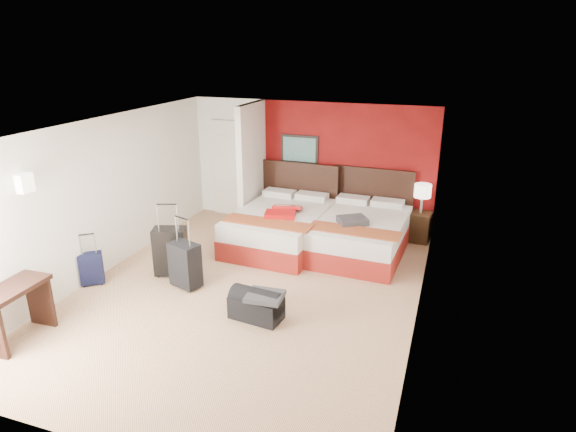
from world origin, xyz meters
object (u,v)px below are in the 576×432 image
at_px(bed_right, 360,236).
at_px(suitcase_navy, 92,270).
at_px(duffel_bag, 256,306).
at_px(red_suitcase_open, 284,211).
at_px(table_lamp, 422,199).
at_px(bed_left, 281,228).
at_px(suitcase_charcoal, 185,266).
at_px(desk, 16,314).
at_px(suitcase_black, 171,253).
at_px(nightstand, 419,227).

height_order(bed_right, suitcase_navy, bed_right).
bearing_deg(duffel_bag, red_suitcase_open, 108.12).
bearing_deg(suitcase_navy, duffel_bag, -39.81).
relative_size(suitcase_navy, duffel_bag, 0.69).
height_order(red_suitcase_open, table_lamp, table_lamp).
distance_m(bed_left, suitcase_charcoal, 2.20).
xyz_separation_m(suitcase_charcoal, desk, (-1.27, -1.96, 0.03)).
xyz_separation_m(bed_left, bed_right, (1.47, 0.14, -0.01)).
bearing_deg(suitcase_black, bed_right, 15.77).
distance_m(red_suitcase_open, desk, 4.49).
bearing_deg(bed_left, table_lamp, 26.46).
xyz_separation_m(bed_right, red_suitcase_open, (-1.37, -0.24, 0.38)).
relative_size(nightstand, table_lamp, 1.01).
relative_size(suitcase_black, suitcase_charcoal, 1.12).
xyz_separation_m(bed_right, table_lamp, (0.95, 0.90, 0.52)).
bearing_deg(desk, nightstand, 46.59).
bearing_deg(duffel_bag, nightstand, 70.00).
height_order(bed_left, duffel_bag, bed_left).
bearing_deg(desk, suitcase_navy, 94.33).
distance_m(bed_right, suitcase_black, 3.31).
height_order(red_suitcase_open, duffel_bag, red_suitcase_open).
distance_m(bed_right, desk, 5.46).
height_order(suitcase_charcoal, suitcase_navy, suitcase_charcoal).
bearing_deg(suitcase_navy, bed_left, 9.65).
height_order(table_lamp, duffel_bag, table_lamp).
height_order(table_lamp, suitcase_navy, table_lamp).
bearing_deg(suitcase_charcoal, red_suitcase_open, 83.54).
bearing_deg(nightstand, table_lamp, 0.00).
bearing_deg(red_suitcase_open, suitcase_black, -142.61).
distance_m(bed_left, suitcase_black, 2.15).
bearing_deg(red_suitcase_open, bed_right, -3.41).
height_order(bed_right, table_lamp, table_lamp).
relative_size(suitcase_charcoal, desk, 0.76).
bearing_deg(bed_left, suitcase_charcoal, -108.58).
bearing_deg(bed_left, red_suitcase_open, -41.82).
bearing_deg(suitcase_charcoal, bed_right, 62.40).
bearing_deg(desk, bed_right, 47.71).
xyz_separation_m(bed_right, duffel_bag, (-0.90, -2.69, -0.14)).
bearing_deg(bed_left, suitcase_black, -122.48).
xyz_separation_m(table_lamp, suitcase_black, (-3.68, -2.79, -0.46)).
height_order(bed_right, nightstand, bed_right).
xyz_separation_m(nightstand, suitcase_black, (-3.68, -2.79, 0.10)).
relative_size(suitcase_black, duffel_bag, 1.09).
bearing_deg(suitcase_navy, suitcase_black, -2.47).
xyz_separation_m(suitcase_black, suitcase_charcoal, (0.44, -0.30, -0.04)).
relative_size(table_lamp, suitcase_charcoal, 0.81).
relative_size(suitcase_charcoal, suitcase_navy, 1.41).
height_order(suitcase_navy, duffel_bag, suitcase_navy).
relative_size(table_lamp, duffel_bag, 0.78).
height_order(nightstand, desk, desk).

